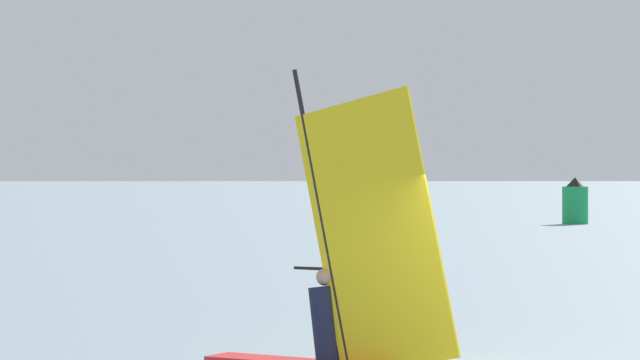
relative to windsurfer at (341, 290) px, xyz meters
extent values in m
cylinder|color=black|center=(-0.29, -0.01, 0.94)|extent=(0.87, 0.08, 3.74)
cube|color=yellow|center=(0.49, 0.01, 0.73)|extent=(2.33, 0.09, 3.65)
cylinder|color=black|center=(0.13, 0.00, 0.26)|extent=(1.65, 0.07, 0.04)
cylinder|color=#191E38|center=(-0.24, 0.00, -0.44)|extent=(0.45, 0.33, 0.99)
sphere|color=tan|center=(-0.24, 0.00, 0.16)|extent=(0.22, 0.22, 0.22)
cylinder|color=#19994C|center=(-19.88, 57.36, -0.05)|extent=(1.37, 1.37, 1.99)
cone|color=black|center=(-19.88, 57.36, 1.20)|extent=(0.96, 0.96, 0.50)
camera|label=1|loc=(9.52, -15.93, 1.42)|focal=82.77mm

